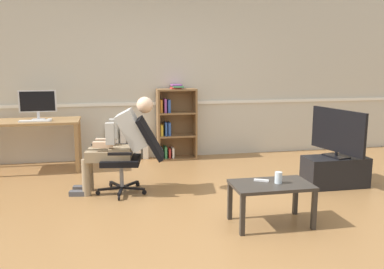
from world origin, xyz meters
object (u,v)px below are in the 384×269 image
Objects in this scene: office_chair at (134,152)px; tv_screen at (338,132)px; imac_monitor at (38,103)px; radiator at (127,144)px; computer_desk at (34,127)px; coffee_table at (271,189)px; keyboard at (34,121)px; computer_mouse at (50,120)px; drinking_glass at (278,178)px; spare_remote at (261,180)px; bookshelf at (174,124)px; tv_stand at (335,172)px; person_seated at (119,142)px.

office_chair is 1.05× the size of tv_screen.
imac_monitor is 0.77× the size of radiator.
imac_monitor reaches higher than computer_desk.
coffee_table is at bearing -46.42° from imac_monitor.
computer_mouse is at bearing 5.43° from keyboard.
radiator is 6.05× the size of drinking_glass.
computer_mouse reaches higher than computer_desk.
tv_screen reaches higher than drinking_glass.
office_chair reaches higher than spare_remote.
bookshelf is 2.89m from spare_remote.
bookshelf is (2.12, 0.43, -0.17)m from keyboard.
drinking_glass reaches higher than tv_stand.
tv_stand is at bearing 90.00° from tv_screen.
computer_desk reaches higher than tv_stand.
computer_desk is at bearing 157.80° from tv_stand.
computer_mouse reaches higher than tv_stand.
computer_mouse is at bearing -26.15° from computer_desk.
spare_remote is (-0.07, 0.09, 0.07)m from coffee_table.
imac_monitor is 4.67× the size of drinking_glass.
keyboard reaches higher than radiator.
keyboard is at bearing -126.74° from person_seated.
coffee_table reaches higher than tv_stand.
bookshelf reaches higher than tv_screen.
person_seated is at bearing 71.18° from tv_screen.
bookshelf is 1.37× the size of tv_screen.
radiator is at bearing 114.08° from drinking_glass.
radiator is at bearing 13.45° from imac_monitor.
computer_desk is 2.17m from bookshelf.
tv_stand is 0.52m from tv_screen.
spare_remote is (-1.39, -0.94, -0.28)m from tv_screen.
imac_monitor is at bearing 53.68° from tv_screen.
office_chair is at bearing -42.09° from keyboard.
computer_mouse is 3.40m from spare_remote.
tv_screen is at bearing -46.38° from bookshelf.
imac_monitor is 0.66× the size of tv_stand.
drinking_glass is (1.53, -1.33, -0.16)m from person_seated.
computer_mouse reaches higher than spare_remote.
tv_screen reaches higher than office_chair.
person_seated is (0.96, -1.21, -0.13)m from computer_mouse.
person_seated reaches higher than keyboard.
coffee_table is (1.29, -3.04, 0.10)m from radiator.
bookshelf reaches higher than radiator.
person_seated reaches higher than computer_desk.
radiator is at bearing 21.65° from keyboard.
radiator is at bearing 50.17° from spare_remote.
person_seated reaches higher than radiator.
tv_screen is 1.70m from spare_remote.
person_seated is 2.82m from tv_stand.
tv_screen is at bearing 39.76° from drinking_glass.
tv_stand is (3.91, -1.70, -0.81)m from imac_monitor.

